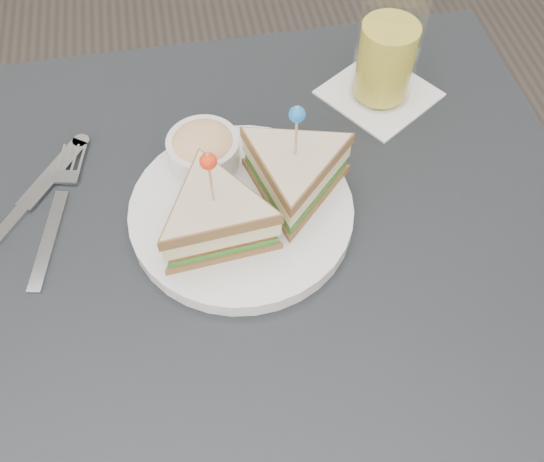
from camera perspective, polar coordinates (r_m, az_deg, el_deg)
The scene contains 6 objects.
ground_plane at distance 1.38m, azimuth -0.35°, elevation -19.59°, with size 3.50×3.50×0.00m, color #3F3833.
table at distance 0.75m, azimuth -0.62°, elevation -6.21°, with size 0.80×0.80×0.75m.
plate_meal at distance 0.69m, azimuth -2.36°, elevation 3.51°, with size 0.35×0.35×0.15m.
cutlery_fork at distance 0.77m, azimuth -19.45°, elevation 2.28°, with size 0.07×0.21×0.01m.
cutlery_knife at distance 0.78m, azimuth -21.97°, elevation 2.53°, with size 0.14×0.19×0.01m.
drink_set at distance 0.82m, azimuth 10.79°, elevation 16.32°, with size 0.18×0.18×0.17m.
Camera 1 is at (-0.06, -0.35, 1.33)m, focal length 40.00 mm.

